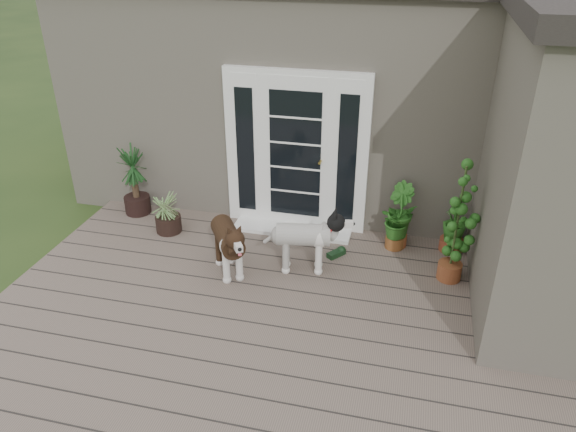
# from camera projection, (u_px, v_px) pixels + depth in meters

# --- Properties ---
(deck) EXTENTS (6.20, 4.60, 0.12)m
(deck) POSITION_uv_depth(u_px,v_px,m) (267.00, 329.00, 5.74)
(deck) COLOR #6B5B4C
(deck) RESTS_ON ground
(house_main) EXTENTS (7.40, 4.00, 3.10)m
(house_main) POSITION_uv_depth(u_px,v_px,m) (337.00, 86.00, 8.67)
(house_main) COLOR #665E54
(house_main) RESTS_ON ground
(door_unit) EXTENTS (1.90, 0.14, 2.15)m
(door_unit) POSITION_uv_depth(u_px,v_px,m) (296.00, 152.00, 7.12)
(door_unit) COLOR white
(door_unit) RESTS_ON deck
(door_step) EXTENTS (1.60, 0.40, 0.05)m
(door_step) POSITION_uv_depth(u_px,v_px,m) (292.00, 229.00, 7.45)
(door_step) COLOR white
(door_step) RESTS_ON deck
(brindle_dog) EXTENTS (0.78, 0.93, 0.72)m
(brindle_dog) POSITION_uv_depth(u_px,v_px,m) (228.00, 246.00, 6.41)
(brindle_dog) COLOR #372314
(brindle_dog) RESTS_ON deck
(white_dog) EXTENTS (0.91, 0.52, 0.71)m
(white_dog) POSITION_uv_depth(u_px,v_px,m) (303.00, 244.00, 6.46)
(white_dog) COLOR silver
(white_dog) RESTS_ON deck
(spider_plant) EXTENTS (0.64, 0.64, 0.61)m
(spider_plant) POSITION_uv_depth(u_px,v_px,m) (167.00, 211.00, 7.31)
(spider_plant) COLOR #859D61
(spider_plant) RESTS_ON deck
(yucca) EXTENTS (0.91, 0.91, 1.00)m
(yucca) POSITION_uv_depth(u_px,v_px,m) (134.00, 181.00, 7.70)
(yucca) COLOR black
(yucca) RESTS_ON deck
(herb_a) EXTENTS (0.61, 0.61, 0.55)m
(herb_a) POSITION_uv_depth(u_px,v_px,m) (396.00, 229.00, 6.95)
(herb_a) COLOR #2A5F1B
(herb_a) RESTS_ON deck
(herb_b) EXTENTS (0.56, 0.56, 0.64)m
(herb_b) POSITION_uv_depth(u_px,v_px,m) (398.00, 223.00, 6.98)
(herb_b) COLOR #1B5D1A
(herb_b) RESTS_ON deck
(herb_c) EXTENTS (0.43, 0.43, 0.54)m
(herb_c) POSITION_uv_depth(u_px,v_px,m) (453.00, 232.00, 6.89)
(herb_c) COLOR #18541E
(herb_c) RESTS_ON deck
(sapling) EXTENTS (0.51, 0.51, 1.49)m
(sapling) POSITION_uv_depth(u_px,v_px,m) (457.00, 223.00, 6.11)
(sapling) COLOR #245718
(sapling) RESTS_ON deck
(clog_left) EXTENTS (0.13, 0.26, 0.08)m
(clog_left) POSITION_uv_depth(u_px,v_px,m) (317.00, 232.00, 7.36)
(clog_left) COLOR #16381B
(clog_left) RESTS_ON deck
(clog_right) EXTENTS (0.28, 0.31, 0.09)m
(clog_right) POSITION_uv_depth(u_px,v_px,m) (336.00, 253.00, 6.87)
(clog_right) COLOR black
(clog_right) RESTS_ON deck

